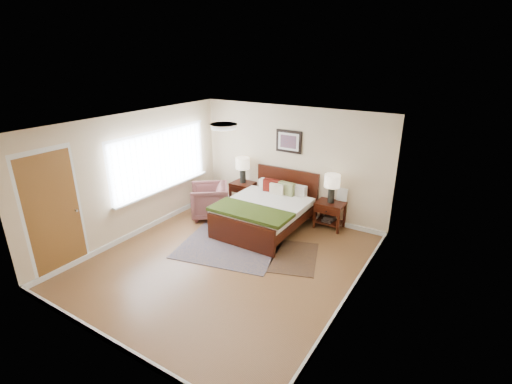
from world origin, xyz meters
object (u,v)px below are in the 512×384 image
nightstand_left (242,188)px  nightstand_right (330,212)px  rug_persian (240,234)px  lamp_right (332,183)px  bed (266,207)px  armchair (209,201)px  lamp_left (243,166)px

nightstand_left → nightstand_right: size_ratio=1.05×
nightstand_right → rug_persian: nightstand_right is taller
nightstand_right → lamp_right: lamp_right is taller
nightstand_right → rug_persian: bearing=-138.6°
bed → nightstand_left: 1.32m
nightstand_left → armchair: 0.93m
nightstand_left → lamp_right: (2.23, 0.02, 0.52)m
lamp_left → lamp_right: size_ratio=1.00×
nightstand_left → rug_persian: (0.78, -1.27, -0.49)m
lamp_right → armchair: (-2.56, -0.89, -0.63)m
armchair → nightstand_right: bearing=70.6°
rug_persian → lamp_right: bearing=28.8°
lamp_left → rug_persian: (0.78, -1.29, -1.04)m
armchair → lamp_right: bearing=70.8°
lamp_left → rug_persian: lamp_left is taller
bed → lamp_right: (1.14, 0.75, 0.51)m
nightstand_left → nightstand_right: 2.24m
nightstand_right → bed: bearing=-147.0°
lamp_right → nightstand_right: bearing=-90.0°
nightstand_left → lamp_left: lamp_left is taller
nightstand_left → lamp_left: (0.00, 0.02, 0.55)m
lamp_left → rug_persian: 1.83m
lamp_right → armchair: bearing=-160.9°
nightstand_right → armchair: armchair is taller
nightstand_left → lamp_left: size_ratio=1.01×
nightstand_right → armchair: (-2.56, -0.87, 0.02)m
nightstand_right → lamp_right: size_ratio=0.97×
nightstand_right → armchair: size_ratio=0.71×
nightstand_right → lamp_left: bearing=179.7°
bed → armchair: bearing=-174.6°
bed → lamp_left: bearing=145.5°
armchair → rug_persian: (1.11, -0.41, -0.37)m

